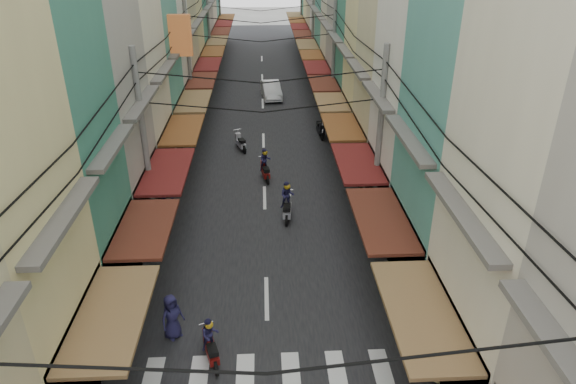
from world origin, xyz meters
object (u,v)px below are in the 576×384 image
object	(u,v)px
white_car	(271,98)
traffic_sign	(451,291)
bicycle	(426,239)
market_umbrella	(497,318)

from	to	relation	value
white_car	traffic_sign	world-z (taller)	traffic_sign
bicycle	market_umbrella	distance (m)	7.80
white_car	market_umbrella	world-z (taller)	market_umbrella
white_car	traffic_sign	size ratio (longest dim) A/B	1.46
traffic_sign	white_car	bearing A→B (deg)	99.74
white_car	bicycle	bearing A→B (deg)	-79.39
bicycle	traffic_sign	distance (m)	7.12
bicycle	traffic_sign	world-z (taller)	traffic_sign
bicycle	traffic_sign	xyz separation A→B (m)	(-1.43, -6.57, 2.34)
white_car	traffic_sign	xyz separation A→B (m)	(4.89, -28.46, 2.34)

